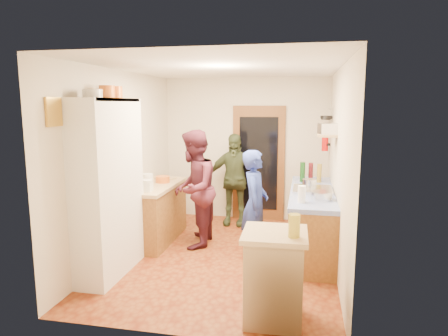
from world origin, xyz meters
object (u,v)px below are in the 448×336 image
(person_hob, at_px, (257,205))
(person_left, at_px, (197,188))
(person_back, at_px, (234,180))
(right_counter_base, at_px, (311,222))
(hutch_body, at_px, (109,188))
(island_base, at_px, (274,279))

(person_hob, height_order, person_left, person_left)
(person_hob, distance_m, person_back, 1.56)
(right_counter_base, distance_m, person_left, 1.76)
(right_counter_base, distance_m, person_hob, 0.93)
(person_left, bearing_deg, person_hob, 69.23)
(person_hob, relative_size, person_left, 0.86)
(right_counter_base, bearing_deg, person_left, -176.45)
(person_left, xyz_separation_m, person_back, (0.38, 1.14, -0.07))
(hutch_body, height_order, person_back, hutch_body)
(person_hob, bearing_deg, person_left, 71.20)
(person_hob, height_order, person_back, person_back)
(island_base, xyz_separation_m, person_back, (-0.94, 3.07, 0.38))
(right_counter_base, relative_size, person_hob, 1.46)
(right_counter_base, bearing_deg, person_back, 142.03)
(right_counter_base, height_order, person_back, person_back)
(hutch_body, height_order, person_hob, hutch_body)
(island_base, relative_size, person_hob, 0.57)
(person_left, relative_size, person_back, 1.08)
(person_left, bearing_deg, island_base, 31.57)
(right_counter_base, xyz_separation_m, island_base, (-0.39, -2.04, 0.01))
(person_hob, bearing_deg, island_base, -167.88)
(hutch_body, relative_size, right_counter_base, 1.00)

